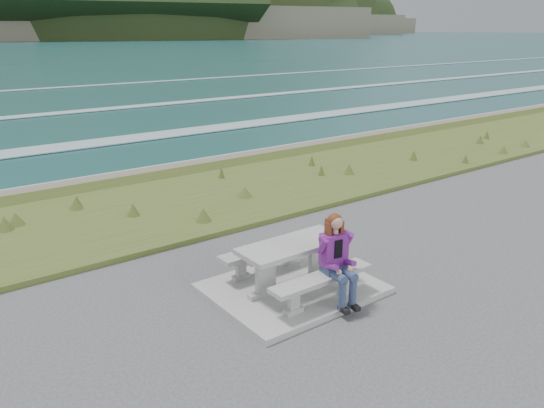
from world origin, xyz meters
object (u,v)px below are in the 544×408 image
object	(u,v)px
bench_seaward	(267,252)
bench_landward	(322,282)
picnic_table	(293,253)
seated_woman	(339,271)

from	to	relation	value
bench_seaward	bench_landward	bearing A→B (deg)	-90.00
picnic_table	seated_woman	distance (m)	0.86
bench_seaward	seated_woman	world-z (taller)	seated_woman
picnic_table	bench_seaward	world-z (taller)	picnic_table
bench_seaward	seated_woman	bearing A→B (deg)	-81.83
picnic_table	bench_seaward	size ratio (longest dim) A/B	1.00
bench_landward	bench_seaward	size ratio (longest dim) A/B	1.00
bench_landward	seated_woman	distance (m)	0.30
picnic_table	bench_seaward	xyz separation A→B (m)	(0.00, 0.70, -0.23)
bench_landward	seated_woman	size ratio (longest dim) A/B	1.30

